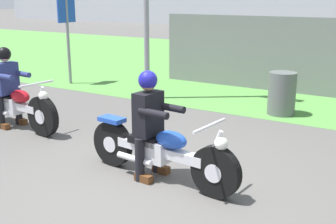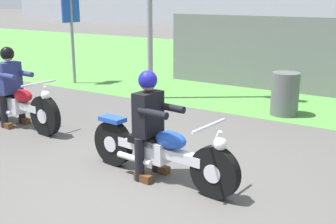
{
  "view_description": "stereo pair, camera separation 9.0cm",
  "coord_description": "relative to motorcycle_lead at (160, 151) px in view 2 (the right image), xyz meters",
  "views": [
    {
      "loc": [
        2.87,
        -3.88,
        2.28
      ],
      "look_at": [
        0.11,
        0.59,
        0.85
      ],
      "focal_mm": 45.87,
      "sensor_mm": 36.0,
      "label": 1
    },
    {
      "loc": [
        2.94,
        -3.83,
        2.28
      ],
      "look_at": [
        0.11,
        0.59,
        0.85
      ],
      "focal_mm": 45.87,
      "sensor_mm": 36.0,
      "label": 2
    }
  ],
  "objects": [
    {
      "name": "motorcycle_lead",
      "position": [
        0.0,
        0.0,
        0.0
      ],
      "size": [
        2.27,
        0.66,
        0.87
      ],
      "rotation": [
        0.0,
        0.0,
        -0.09
      ],
      "color": "black",
      "rests_on": "ground"
    },
    {
      "name": "rider_lead",
      "position": [
        -0.17,
        0.02,
        0.43
      ],
      "size": [
        0.58,
        0.49,
        1.39
      ],
      "rotation": [
        0.0,
        0.0,
        -0.09
      ],
      "color": "black",
      "rests_on": "ground"
    },
    {
      "name": "sign_banner",
      "position": [
        -5.39,
        3.96,
        1.34
      ],
      "size": [
        0.08,
        0.6,
        2.6
      ],
      "color": "gray",
      "rests_on": "ground"
    },
    {
      "name": "fence_segment",
      "position": [
        0.02,
        5.92,
        0.51
      ],
      "size": [
        7.0,
        0.06,
        1.8
      ],
      "primitive_type": "cube",
      "color": "slate",
      "rests_on": "ground"
    },
    {
      "name": "motorcycle_follow",
      "position": [
        -3.38,
        0.54,
        0.02
      ],
      "size": [
        2.22,
        0.66,
        0.9
      ],
      "rotation": [
        0.0,
        0.0,
        -0.09
      ],
      "color": "black",
      "rests_on": "ground"
    },
    {
      "name": "grass_verge",
      "position": [
        -0.12,
        9.35,
        -0.38
      ],
      "size": [
        60.0,
        12.0,
        0.01
      ],
      "primitive_type": "cube",
      "color": "#549342",
      "rests_on": "ground"
    },
    {
      "name": "trash_can",
      "position": [
        0.35,
        3.88,
        0.03
      ],
      "size": [
        0.53,
        0.53,
        0.84
      ],
      "primitive_type": "cylinder",
      "color": "#595E5B",
      "rests_on": "ground"
    },
    {
      "name": "rider_follow",
      "position": [
        -3.55,
        0.56,
        0.44
      ],
      "size": [
        0.58,
        0.49,
        1.42
      ],
      "rotation": [
        0.0,
        0.0,
        -0.09
      ],
      "color": "black",
      "rests_on": "ground"
    },
    {
      "name": "ground",
      "position": [
        -0.12,
        -0.39,
        -0.39
      ],
      "size": [
        120.0,
        120.0,
        0.0
      ],
      "primitive_type": "plane",
      "color": "#565451"
    }
  ]
}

